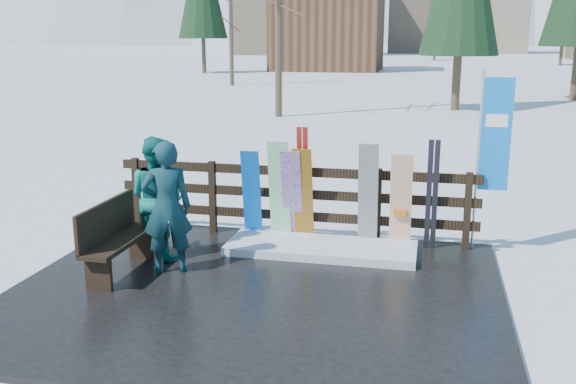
% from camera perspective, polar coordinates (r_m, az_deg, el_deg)
% --- Properties ---
extents(ground, '(700.00, 700.00, 0.00)m').
position_cam_1_polar(ground, '(8.05, -2.93, -9.21)').
color(ground, white).
rests_on(ground, ground).
extents(deck, '(6.00, 5.00, 0.08)m').
position_cam_1_polar(deck, '(8.04, -2.93, -8.95)').
color(deck, black).
rests_on(deck, ground).
extents(fence, '(5.60, 0.10, 1.15)m').
position_cam_1_polar(fence, '(9.85, 0.43, -0.38)').
color(fence, black).
rests_on(fence, deck).
extents(snow_patch, '(2.73, 1.00, 0.12)m').
position_cam_1_polar(snow_patch, '(9.35, 2.97, -4.99)').
color(snow_patch, white).
rests_on(snow_patch, deck).
extents(bench, '(0.41, 1.50, 0.97)m').
position_cam_1_polar(bench, '(8.70, -15.14, -3.76)').
color(bench, black).
rests_on(bench, deck).
extents(snowboard_0, '(0.28, 0.24, 1.40)m').
position_cam_1_polar(snowboard_0, '(9.77, -3.25, -0.27)').
color(snowboard_0, '#0455B9').
rests_on(snowboard_0, deck).
extents(snowboard_1, '(0.32, 0.30, 1.56)m').
position_cam_1_polar(snowboard_1, '(9.65, -0.76, 0.07)').
color(snowboard_1, white).
rests_on(snowboard_1, deck).
extents(snowboard_2, '(0.29, 0.35, 1.47)m').
position_cam_1_polar(snowboard_2, '(9.58, 1.35, -0.32)').
color(snowboard_2, '#FD9E15').
rests_on(snowboard_2, deck).
extents(snowboard_3, '(0.29, 0.36, 1.43)m').
position_cam_1_polar(snowboard_3, '(9.62, 0.37, -0.37)').
color(snowboard_3, silver).
rests_on(snowboard_3, deck).
extents(snowboard_4, '(0.29, 0.22, 1.57)m').
position_cam_1_polar(snowboard_4, '(9.44, 7.12, -0.34)').
color(snowboard_4, black).
rests_on(snowboard_4, deck).
extents(snowboard_5, '(0.31, 0.25, 1.43)m').
position_cam_1_polar(snowboard_5, '(9.42, 9.99, -0.88)').
color(snowboard_5, white).
rests_on(snowboard_5, deck).
extents(ski_pair_a, '(0.16, 0.20, 1.77)m').
position_cam_1_polar(ski_pair_a, '(9.62, 1.34, 0.65)').
color(ski_pair_a, maroon).
rests_on(ski_pair_a, deck).
extents(ski_pair_b, '(0.17, 0.19, 1.65)m').
position_cam_1_polar(ski_pair_b, '(9.46, 12.67, -0.29)').
color(ski_pair_b, black).
rests_on(ski_pair_b, deck).
extents(rental_flag, '(0.45, 0.04, 2.60)m').
position_cam_1_polar(rental_flag, '(9.54, 17.63, 4.32)').
color(rental_flag, silver).
rests_on(rental_flag, deck).
extents(person_front, '(0.76, 0.66, 1.76)m').
position_cam_1_polar(person_front, '(8.50, -10.71, -1.35)').
color(person_front, '#144F44').
rests_on(person_front, deck).
extents(person_back, '(1.01, 0.90, 1.72)m').
position_cam_1_polar(person_back, '(9.16, -11.57, -0.44)').
color(person_back, '#0F6D65').
rests_on(person_back, deck).
extents(trees, '(42.30, 68.57, 12.23)m').
position_cam_1_polar(trees, '(57.16, 13.25, 15.81)').
color(trees, '#382B1E').
rests_on(trees, ground).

